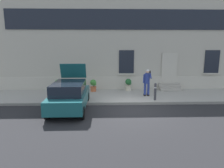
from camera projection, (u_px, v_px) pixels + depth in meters
name	position (u px, v px, depth m)	size (l,w,h in m)	color
ground_plane	(131.00, 110.00, 10.55)	(80.00, 80.00, 0.00)	#232326
sidewalk	(126.00, 96.00, 13.29)	(24.00, 3.60, 0.15)	#99968E
curb_edge	(129.00, 103.00, 11.46)	(24.00, 0.12, 0.15)	gray
building_facade	(124.00, 41.00, 15.06)	(24.00, 1.52, 7.50)	#B2AD9E
entrance_stoop	(170.00, 87.00, 14.74)	(1.56, 0.96, 0.48)	#9E998E
hatchback_car_teal	(70.00, 95.00, 10.40)	(1.81, 4.08, 2.34)	#165156
bollard_near_person	(155.00, 91.00, 11.79)	(0.15, 0.15, 1.04)	#333338
person_on_phone	(147.00, 81.00, 12.70)	(0.51, 0.50, 1.74)	navy
planter_charcoal	(58.00, 85.00, 14.24)	(0.44, 0.44, 0.86)	#2D2D30
planter_terracotta	(93.00, 85.00, 14.17)	(0.44, 0.44, 0.86)	#B25B38
planter_cream	(128.00, 84.00, 14.48)	(0.44, 0.44, 0.86)	beige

